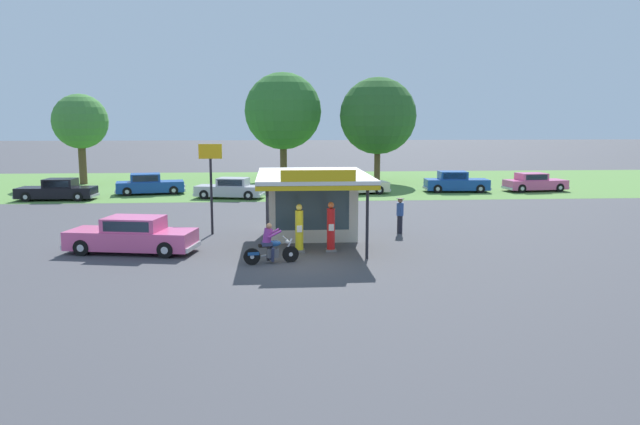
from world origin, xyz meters
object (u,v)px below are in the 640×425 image
parked_car_back_row_centre_left (230,189)px  parked_car_back_row_right (57,190)px  parked_car_back_row_far_left (149,185)px  parked_car_back_row_far_right (352,185)px  bystander_admiring_sedan (276,205)px  parked_car_back_row_centre (534,183)px  roadside_pole_sign (211,172)px  gas_pump_nearside (299,230)px  bystander_standing_back_lot (328,197)px  motorcycle_with_rider (270,247)px  featured_classic_sedan (132,236)px  gas_pump_offside (331,229)px  parked_car_second_row_spare (456,183)px  bystander_chatting_near_pumps (400,214)px

parked_car_back_row_centre_left → parked_car_back_row_right: bearing=-179.8°
parked_car_back_row_far_left → parked_car_back_row_far_right: parked_car_back_row_far_left is taller
parked_car_back_row_far_left → parked_car_back_row_right: (-5.67, -2.96, -0.04)m
bystander_admiring_sedan → parked_car_back_row_centre: bearing=31.9°
parked_car_back_row_centre_left → roadside_pole_sign: (0.12, -13.76, 2.33)m
gas_pump_nearside → bystander_standing_back_lot: gas_pump_nearside is taller
motorcycle_with_rider → bystander_admiring_sedan: 10.20m
featured_classic_sedan → bystander_admiring_sedan: bystander_admiring_sedan is taller
gas_pump_offside → parked_car_back_row_right: gas_pump_offside is taller
parked_car_back_row_far_left → parked_car_second_row_spare: bearing=-0.7°
gas_pump_nearside → gas_pump_offside: bearing=0.0°
motorcycle_with_rider → bystander_admiring_sedan: bystander_admiring_sedan is taller
featured_classic_sedan → parked_car_back_row_far_left: bearing=99.5°
motorcycle_with_rider → featured_classic_sedan: bearing=157.1°
featured_classic_sedan → parked_car_back_row_centre_left: size_ratio=1.10×
gas_pump_offside → parked_car_back_row_far_right: 20.26m
gas_pump_offside → parked_car_back_row_centre_left: bearing=106.9°
parked_car_back_row_centre_left → featured_classic_sedan: bearing=-98.9°
parked_car_back_row_right → parked_car_second_row_spare: bearing=5.3°
parked_car_back_row_far_right → bystander_chatting_near_pumps: bystander_chatting_near_pumps is taller
gas_pump_nearside → parked_car_back_row_far_left: (-10.37, 20.98, -0.22)m
gas_pump_nearside → parked_car_back_row_far_left: 23.41m
bystander_admiring_sedan → bystander_chatting_near_pumps: size_ratio=0.95×
parked_car_back_row_centre_left → roadside_pole_sign: size_ratio=1.18×
parked_car_second_row_spare → parked_car_back_row_far_left: parked_car_second_row_spare is taller
featured_classic_sedan → parked_car_back_row_right: size_ratio=1.05×
parked_car_back_row_centre → featured_classic_sedan: bearing=-142.1°
parked_car_back_row_centre_left → bystander_chatting_near_pumps: (9.21, -14.25, 0.27)m
parked_car_second_row_spare → bystander_standing_back_lot: size_ratio=3.24×
parked_car_back_row_centre_left → motorcycle_with_rider: bearing=-81.6°
gas_pump_offside → parked_car_second_row_spare: (11.59, 20.71, -0.24)m
parked_car_back_row_far_left → parked_car_back_row_far_right: bearing=-3.8°
parked_car_second_row_spare → gas_pump_offside: bearing=-119.2°
gas_pump_offside → featured_classic_sedan: gas_pump_offside is taller
featured_classic_sedan → parked_car_back_row_centre_left: bearing=81.1°
parked_car_back_row_far_right → gas_pump_nearside: bearing=-103.5°
parked_car_back_row_far_right → gas_pump_offside: bearing=-99.8°
parked_car_back_row_centre → motorcycle_with_rider: bearing=-131.9°
parked_car_back_row_right → parked_car_back_row_far_right: bearing=5.3°
parked_car_back_row_centre_left → parked_car_back_row_centre: bearing=6.5°
bystander_admiring_sedan → bystander_chatting_near_pumps: 7.40m
parked_car_back_row_centre_left → parked_car_back_row_right: parked_car_back_row_right is taller
motorcycle_with_rider → bystander_standing_back_lot: 14.18m
gas_pump_nearside → roadside_pole_sign: size_ratio=0.46×
parked_car_back_row_centre_left → parked_car_back_row_far_right: (8.94, 1.90, -0.00)m
gas_pump_offside → parked_car_back_row_far_left: size_ratio=0.40×
motorcycle_with_rider → roadside_pole_sign: roadside_pole_sign is taller
parked_car_back_row_far_left → bystander_chatting_near_pumps: 23.07m
bystander_admiring_sedan → bystander_chatting_near_pumps: bearing=-36.1°
featured_classic_sedan → bystander_chatting_near_pumps: size_ratio=3.23×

